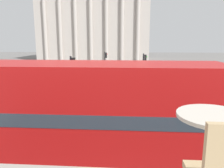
% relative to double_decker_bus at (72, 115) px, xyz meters
% --- Properties ---
extents(double_decker_bus, '(10.90, 2.75, 4.27)m').
position_rel_double_decker_bus_xyz_m(double_decker_bus, '(0.00, 0.00, 0.00)').
color(double_decker_bus, black).
rests_on(double_decker_bus, ground_plane).
extents(cafe_dining_table, '(0.60, 0.60, 0.73)m').
position_rel_double_decker_bus_xyz_m(cafe_dining_table, '(2.72, -5.78, 1.87)').
color(cafe_dining_table, '#2D2D30').
rests_on(cafe_dining_table, cafe_floor_slab).
extents(plaza_building_left, '(28.47, 16.46, 18.49)m').
position_rel_double_decker_bus_xyz_m(plaza_building_left, '(-6.73, 53.45, 6.87)').
color(plaza_building_left, '#BCB2A8').
rests_on(plaza_building_left, ground_plane).
extents(traffic_light_near, '(0.42, 0.24, 4.09)m').
position_rel_double_decker_bus_xyz_m(traffic_light_near, '(-1.53, 6.25, 0.29)').
color(traffic_light_near, black).
rests_on(traffic_light_near, ground_plane).
extents(traffic_light_mid, '(0.42, 0.24, 3.91)m').
position_rel_double_decker_bus_xyz_m(traffic_light_mid, '(3.58, 13.04, 0.18)').
color(traffic_light_mid, black).
rests_on(traffic_light_mid, ground_plane).
extents(traffic_light_far, '(0.42, 0.24, 3.66)m').
position_rel_double_decker_bus_xyz_m(traffic_light_far, '(-0.89, 21.53, 0.02)').
color(traffic_light_far, black).
rests_on(traffic_light_far, ground_plane).
extents(pedestrian_blue, '(0.32, 0.32, 1.66)m').
position_rel_double_decker_bus_xyz_m(pedestrian_blue, '(-1.08, 28.51, -1.42)').
color(pedestrian_blue, '#282B33').
rests_on(pedestrian_blue, ground_plane).
extents(pedestrian_yellow, '(0.32, 0.32, 1.73)m').
position_rel_double_decker_bus_xyz_m(pedestrian_yellow, '(-1.11, 22.93, -1.37)').
color(pedestrian_yellow, '#282B33').
rests_on(pedestrian_yellow, ground_plane).
extents(pedestrian_black, '(0.32, 0.32, 1.70)m').
position_rel_double_decker_bus_xyz_m(pedestrian_black, '(-6.35, 25.45, -1.39)').
color(pedestrian_black, '#282B33').
rests_on(pedestrian_black, ground_plane).
extents(pedestrian_red, '(0.32, 0.32, 1.63)m').
position_rel_double_decker_bus_xyz_m(pedestrian_red, '(7.38, 21.27, -1.44)').
color(pedestrian_red, '#282B33').
rests_on(pedestrian_red, ground_plane).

